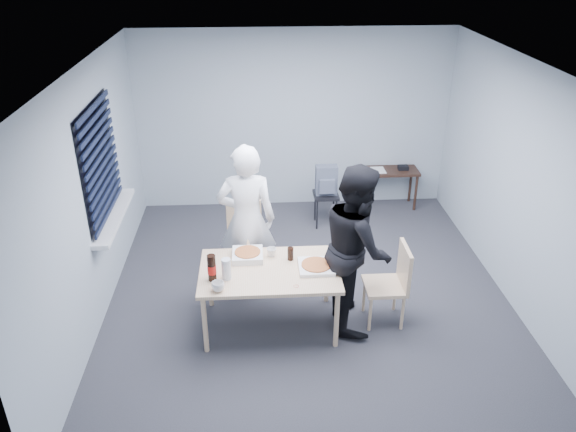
{
  "coord_description": "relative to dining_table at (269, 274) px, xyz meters",
  "views": [
    {
      "loc": [
        -0.56,
        -5.3,
        3.74
      ],
      "look_at": [
        -0.23,
        0.1,
        0.98
      ],
      "focal_mm": 35.0,
      "sensor_mm": 36.0,
      "label": 1
    }
  ],
  "objects": [
    {
      "name": "mug_b",
      "position": [
        0.03,
        0.26,
        0.11
      ],
      "size": [
        0.1,
        0.1,
        0.09
      ],
      "primitive_type": "imported",
      "color": "white",
      "rests_on": "dining_table"
    },
    {
      "name": "room",
      "position": [
        -1.74,
        0.9,
        0.81
      ],
      "size": [
        5.0,
        5.0,
        5.0
      ],
      "color": "#2E2D33",
      "rests_on": "ground"
    },
    {
      "name": "pizza_box_a",
      "position": [
        -0.22,
        0.24,
        0.1
      ],
      "size": [
        0.32,
        0.32,
        0.08
      ],
      "rotation": [
        0.0,
        0.0,
        -0.13
      ],
      "color": "white",
      "rests_on": "dining_table"
    },
    {
      "name": "rubber_band",
      "position": [
        0.25,
        -0.32,
        0.06
      ],
      "size": [
        0.05,
        0.05,
        0.0
      ],
      "primitive_type": "torus",
      "rotation": [
        0.0,
        0.0,
        -0.02
      ],
      "color": "red",
      "rests_on": "dining_table"
    },
    {
      "name": "mug_a",
      "position": [
        -0.5,
        -0.35,
        0.11
      ],
      "size": [
        0.17,
        0.17,
        0.1
      ],
      "primitive_type": "imported",
      "rotation": [
        0.0,
        0.0,
        0.52
      ],
      "color": "white",
      "rests_on": "dining_table"
    },
    {
      "name": "soda_bottle",
      "position": [
        -0.56,
        -0.15,
        0.19
      ],
      "size": [
        0.09,
        0.09,
        0.28
      ],
      "rotation": [
        0.0,
        0.0,
        -0.17
      ],
      "color": "black",
      "rests_on": "dining_table"
    },
    {
      "name": "plastic_cups",
      "position": [
        -0.42,
        -0.14,
        0.17
      ],
      "size": [
        0.09,
        0.09,
        0.22
      ],
      "primitive_type": "cylinder",
      "rotation": [
        0.0,
        0.0,
        -0.02
      ],
      "color": "silver",
      "rests_on": "dining_table"
    },
    {
      "name": "chair_right",
      "position": [
        1.29,
        0.01,
        -0.11
      ],
      "size": [
        0.42,
        0.42,
        0.89
      ],
      "color": "beige",
      "rests_on": "ground"
    },
    {
      "name": "cola_glass",
      "position": [
        0.23,
        0.18,
        0.13
      ],
      "size": [
        0.07,
        0.07,
        0.14
      ],
      "primitive_type": "cylinder",
      "rotation": [
        0.0,
        0.0,
        -0.06
      ],
      "color": "black",
      "rests_on": "dining_table"
    },
    {
      "name": "stool",
      "position": [
        0.85,
        2.24,
        -0.26
      ],
      "size": [
        0.34,
        0.34,
        0.48
      ],
      "color": "black",
      "rests_on": "ground"
    },
    {
      "name": "dining_table",
      "position": [
        0.0,
        0.0,
        0.0
      ],
      "size": [
        1.41,
        0.89,
        0.69
      ],
      "color": "beige",
      "rests_on": "ground"
    },
    {
      "name": "black_box",
      "position": [
        2.06,
        2.78,
        -0.0
      ],
      "size": [
        0.17,
        0.15,
        0.06
      ],
      "primitive_type": "cube",
      "rotation": [
        0.0,
        0.0,
        -0.35
      ],
      "color": "black",
      "rests_on": "side_table"
    },
    {
      "name": "pizza_box_b",
      "position": [
        0.47,
        -0.0,
        0.08
      ],
      "size": [
        0.35,
        0.35,
        0.05
      ],
      "rotation": [
        0.0,
        0.0,
        -0.04
      ],
      "color": "white",
      "rests_on": "dining_table"
    },
    {
      "name": "person_black",
      "position": [
        0.89,
        0.05,
        0.26
      ],
      "size": [
        0.47,
        0.86,
        1.77
      ],
      "primitive_type": "imported",
      "rotation": [
        0.0,
        0.0,
        1.57
      ],
      "color": "black",
      "rests_on": "ground"
    },
    {
      "name": "papers",
      "position": [
        1.69,
        2.77,
        -0.03
      ],
      "size": [
        0.25,
        0.31,
        0.0
      ],
      "primitive_type": "cube",
      "rotation": [
        0.0,
        0.0,
        -0.24
      ],
      "color": "white",
      "rests_on": "side_table"
    },
    {
      "name": "side_table",
      "position": [
        1.84,
        2.78,
        -0.12
      ],
      "size": [
        0.89,
        0.39,
        0.59
      ],
      "color": "#362017",
      "rests_on": "ground"
    },
    {
      "name": "person_white",
      "position": [
        -0.23,
        0.71,
        0.26
      ],
      "size": [
        0.65,
        0.42,
        1.77
      ],
      "primitive_type": "imported",
      "rotation": [
        0.0,
        0.0,
        3.14
      ],
      "color": "white",
      "rests_on": "ground"
    },
    {
      "name": "backpack",
      "position": [
        0.85,
        2.23,
        0.05
      ],
      "size": [
        0.3,
        0.22,
        0.41
      ],
      "rotation": [
        0.0,
        0.0,
        0.05
      ],
      "color": "slate",
      "rests_on": "stool"
    },
    {
      "name": "chair_far",
      "position": [
        -0.27,
        1.11,
        -0.11
      ],
      "size": [
        0.42,
        0.42,
        0.89
      ],
      "color": "beige",
      "rests_on": "ground"
    }
  ]
}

